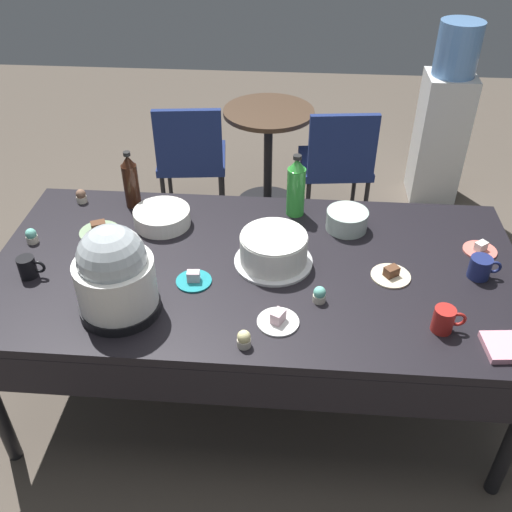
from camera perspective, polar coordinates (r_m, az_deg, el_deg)
name	(u,v)px	position (r m, az deg, el deg)	size (l,w,h in m)	color
ground	(256,386)	(2.91, 0.00, -12.71)	(9.00, 9.00, 0.00)	brown
potluck_table	(256,277)	(2.43, 0.00, -2.11)	(2.20, 1.10, 0.75)	black
frosted_layer_cake	(274,250)	(2.36, 1.75, 0.63)	(0.33, 0.33, 0.14)	silver
slow_cooker	(115,275)	(2.13, -13.81, -1.81)	(0.30, 0.30, 0.37)	black
glass_salad_bowl	(347,220)	(2.62, 8.99, 3.55)	(0.19, 0.19, 0.09)	#B2C6BC
ceramic_snack_bowl	(162,217)	(2.65, -9.28, 3.81)	(0.26, 0.26, 0.08)	silver
dessert_plate_coral	(480,249)	(2.64, 21.31, 0.63)	(0.14, 0.14, 0.05)	#E07266
dessert_plate_cream	(391,275)	(2.39, 13.21, -1.80)	(0.16, 0.16, 0.05)	beige
dessert_plate_sage	(99,230)	(2.67, -15.25, 2.49)	(0.18, 0.18, 0.06)	#8CA87F
dessert_plate_teal	(194,279)	(2.31, -6.19, -2.33)	(0.14, 0.14, 0.05)	teal
dessert_plate_white	(278,320)	(2.12, 2.20, -6.36)	(0.16, 0.16, 0.05)	white
cupcake_lemon	(125,242)	(2.53, -12.83, 1.40)	(0.05, 0.05, 0.07)	beige
cupcake_mint	(319,295)	(2.21, 6.30, -3.83)	(0.05, 0.05, 0.07)	beige
cupcake_rose	(81,196)	(2.91, -16.92, 5.69)	(0.05, 0.05, 0.07)	beige
cupcake_vanilla	(31,236)	(2.69, -21.34, 1.86)	(0.05, 0.05, 0.07)	beige
cupcake_cocoa	(244,339)	(2.02, -1.20, -8.22)	(0.05, 0.05, 0.07)	beige
soda_bottle_lime_soda	(296,187)	(2.65, 3.98, 6.80)	(0.08, 0.08, 0.30)	green
soda_bottle_cola	(131,182)	(2.77, -12.30, 7.22)	(0.07, 0.07, 0.28)	#33190F
coffee_mug_navy	(481,268)	(2.47, 21.37, -1.11)	(0.13, 0.09, 0.09)	navy
coffee_mug_red	(444,320)	(2.17, 18.14, -6.00)	(0.12, 0.08, 0.10)	#B2231E
coffee_mug_black	(28,267)	(2.48, -21.63, -1.03)	(0.11, 0.07, 0.09)	black
paper_napkin_stack	(505,347)	(2.20, 23.40, -8.26)	(0.14, 0.14, 0.02)	pink
maroon_chair_left	(191,154)	(3.83, -6.45, 9.96)	(0.49, 0.49, 0.85)	navy
maroon_chair_right	(337,160)	(3.78, 8.06, 9.41)	(0.49, 0.49, 0.85)	navy
round_cafe_table	(268,141)	(3.98, 1.22, 11.31)	(0.60, 0.60, 0.72)	#473323
water_cooler	(443,119)	(4.27, 18.05, 12.74)	(0.32, 0.32, 1.24)	silver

